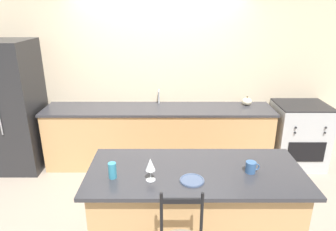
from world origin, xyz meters
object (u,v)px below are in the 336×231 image
object	(u,v)px
dinner_plate	(191,180)
tumbler_cup	(111,171)
coffee_mug	(250,167)
oven_range	(296,134)
pumpkin_decoration	(245,101)
refrigerator	(7,107)
wine_glass	(149,165)

from	to	relation	value
dinner_plate	tumbler_cup	distance (m)	0.69
dinner_plate	coffee_mug	xyz separation A→B (m)	(0.54, 0.15, 0.04)
oven_range	dinner_plate	size ratio (longest dim) A/B	4.59
dinner_plate	tumbler_cup	bearing A→B (deg)	175.33
dinner_plate	pumpkin_decoration	bearing A→B (deg)	64.90
coffee_mug	refrigerator	bearing A→B (deg)	150.03
oven_range	wine_glass	bearing A→B (deg)	-137.62
pumpkin_decoration	coffee_mug	bearing A→B (deg)	-102.94
dinner_plate	pumpkin_decoration	distance (m)	2.33
oven_range	refrigerator	bearing A→B (deg)	-179.36
wine_glass	coffee_mug	world-z (taller)	wine_glass
oven_range	tumbler_cup	distance (m)	3.15
refrigerator	tumbler_cup	distance (m)	2.60
tumbler_cup	pumpkin_decoration	xyz separation A→B (m)	(1.68, 2.06, -0.02)
oven_range	tumbler_cup	bearing A→B (deg)	-142.28
dinner_plate	pumpkin_decoration	xyz separation A→B (m)	(0.99, 2.11, 0.04)
dinner_plate	wine_glass	world-z (taller)	wine_glass
pumpkin_decoration	dinner_plate	bearing A→B (deg)	-115.10
oven_range	coffee_mug	world-z (taller)	coffee_mug
oven_range	pumpkin_decoration	size ratio (longest dim) A/B	6.71
wine_glass	tumbler_cup	world-z (taller)	wine_glass
wine_glass	refrigerator	bearing A→B (deg)	138.86
refrigerator	coffee_mug	size ratio (longest dim) A/B	15.01
tumbler_cup	pumpkin_decoration	bearing A→B (deg)	50.82
oven_range	wine_glass	world-z (taller)	wine_glass
dinner_plate	coffee_mug	distance (m)	0.56
refrigerator	oven_range	bearing A→B (deg)	0.64
tumbler_cup	wine_glass	bearing A→B (deg)	-6.54
coffee_mug	dinner_plate	bearing A→B (deg)	-164.80
oven_range	wine_glass	size ratio (longest dim) A/B	4.67
tumbler_cup	oven_range	bearing A→B (deg)	37.72
refrigerator	pumpkin_decoration	distance (m)	3.51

